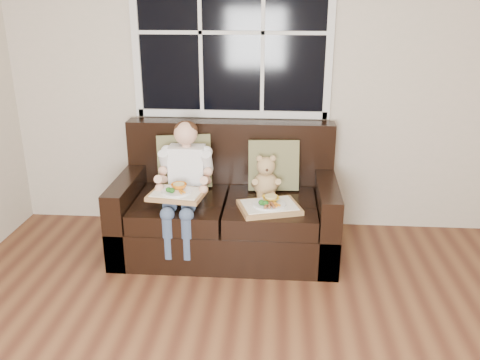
# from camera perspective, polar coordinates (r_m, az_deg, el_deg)

# --- Properties ---
(room_walls) EXTENTS (4.52, 5.02, 2.71)m
(room_walls) POSITION_cam_1_polar(r_m,az_deg,el_deg) (1.73, 3.72, 8.91)
(room_walls) COLOR #BDB39D
(room_walls) RESTS_ON ground
(window_back) EXTENTS (1.62, 0.04, 1.37)m
(window_back) POSITION_cam_1_polar(r_m,az_deg,el_deg) (4.20, -0.95, 16.23)
(window_back) COLOR black
(window_back) RESTS_ON room_walls
(loveseat) EXTENTS (1.70, 0.92, 0.96)m
(loveseat) POSITION_cam_1_polar(r_m,az_deg,el_deg) (4.07, -1.45, -3.43)
(loveseat) COLOR black
(loveseat) RESTS_ON ground
(pillow_left) EXTENTS (0.46, 0.29, 0.44)m
(pillow_left) POSITION_cam_1_polar(r_m,az_deg,el_deg) (4.14, -6.28, 2.11)
(pillow_left) COLOR olive
(pillow_left) RESTS_ON loveseat
(pillow_right) EXTENTS (0.41, 0.21, 0.41)m
(pillow_right) POSITION_cam_1_polar(r_m,az_deg,el_deg) (4.07, 3.77, 1.69)
(pillow_right) COLOR olive
(pillow_right) RESTS_ON loveseat
(child) EXTENTS (0.40, 0.60, 0.90)m
(child) POSITION_cam_1_polar(r_m,az_deg,el_deg) (3.87, -6.21, 0.69)
(child) COLOR white
(child) RESTS_ON loveseat
(teddy_bear) EXTENTS (0.21, 0.26, 0.34)m
(teddy_bear) POSITION_cam_1_polar(r_m,az_deg,el_deg) (3.94, 2.90, 0.09)
(teddy_bear) COLOR tan
(teddy_bear) RESTS_ON loveseat
(tray_left) EXTENTS (0.43, 0.35, 0.09)m
(tray_left) POSITION_cam_1_polar(r_m,az_deg,el_deg) (3.72, -7.08, -1.45)
(tray_left) COLOR #A7724B
(tray_left) RESTS_ON child
(tray_right) EXTENTS (0.50, 0.44, 0.10)m
(tray_right) POSITION_cam_1_polar(r_m,az_deg,el_deg) (3.72, 3.30, -2.92)
(tray_right) COLOR #A7724B
(tray_right) RESTS_ON loveseat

